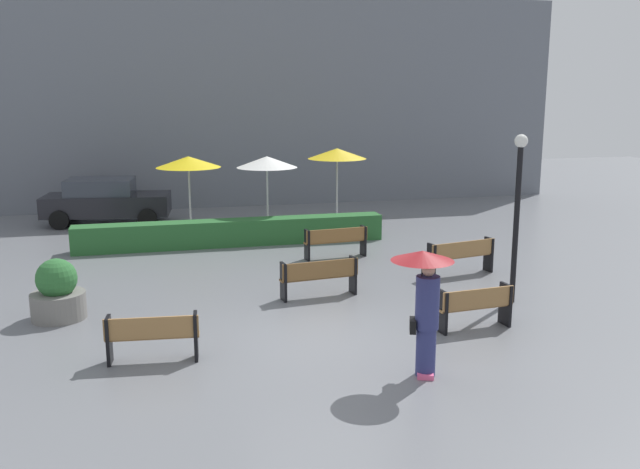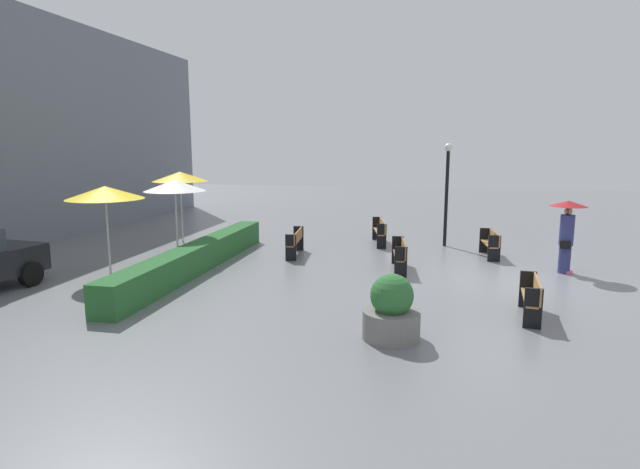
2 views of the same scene
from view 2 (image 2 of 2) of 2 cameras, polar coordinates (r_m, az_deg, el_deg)
name	(u,v)px [view 2 (image 2 of 2)]	position (r m, az deg, el deg)	size (l,w,h in m)	color
ground_plane	(499,281)	(14.68, 19.08, -4.84)	(60.00, 60.00, 0.00)	slate
bench_near_right	(491,242)	(17.58, 18.28, -0.79)	(1.55, 0.51, 0.83)	#9E7242
bench_back_row	(296,240)	(16.94, -2.66, -0.62)	(1.80, 0.51, 0.84)	olive
bench_mid_center	(400,253)	(15.12, 8.84, -2.01)	(1.79, 0.53, 0.85)	brown
bench_far_right	(380,230)	(18.99, 6.63, 0.55)	(1.88, 0.67, 0.88)	#9E7242
bench_near_left	(532,295)	(11.78, 22.30, -6.16)	(1.58, 0.49, 0.82)	#9E7242
pedestrian_with_umbrella	(567,226)	(15.99, 25.54, 0.85)	(1.00, 1.00, 2.07)	navy
planter_pot	(391,311)	(9.84, 7.87, -8.38)	(1.08, 1.08, 1.24)	slate
lamp_post	(447,183)	(18.83, 13.80, 5.51)	(0.28, 0.28, 3.63)	black
patio_umbrella_yellow	(105,193)	(15.17, -22.58, 4.26)	(2.05, 2.05, 2.49)	silver
patio_umbrella_white	(175,186)	(16.78, -15.69, 5.19)	(1.91, 1.91, 2.51)	silver
patio_umbrella_yellow_far	(180,177)	(19.59, -15.16, 6.16)	(1.99, 1.99, 2.62)	silver
hedge_strip	(197,257)	(15.36, -13.38, -2.45)	(9.13, 0.70, 0.77)	#28602D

